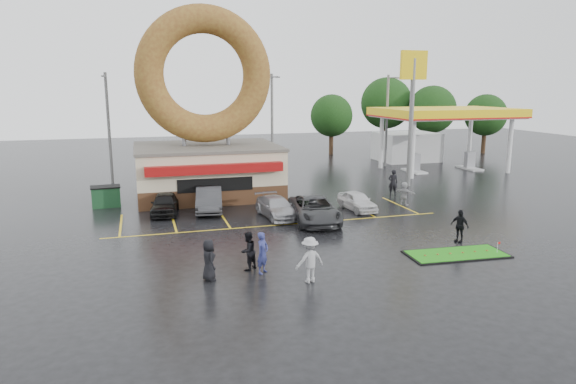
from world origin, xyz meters
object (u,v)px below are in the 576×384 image
object	(u,v)px
person_blue	(263,253)
putting_green	(456,254)
dumpster	(106,197)
car_dgrey	(209,199)
car_silver	(277,207)
donut_shop	(206,135)
shell_sign	(412,93)
person_cameraman	(460,226)
car_white	(357,201)
streetlight_right	(387,118)
streetlight_left	(109,125)
streetlight_mid	(272,121)
gas_station	(428,129)
car_grey	(314,210)
car_black	(165,204)

from	to	relation	value
person_blue	putting_green	distance (m)	9.49
dumpster	car_dgrey	bearing A→B (deg)	-30.18
car_silver	dumpster	bearing A→B (deg)	144.12
donut_shop	shell_sign	distance (m)	16.29
person_cameraman	car_white	bearing A→B (deg)	171.08
streetlight_right	car_dgrey	size ratio (longest dim) A/B	1.93
car_dgrey	person_blue	bearing A→B (deg)	-78.70
streetlight_left	person_cameraman	distance (m)	28.86
streetlight_mid	dumpster	bearing A→B (deg)	-145.19
gas_station	person_cameraman	xyz separation A→B (m)	(-12.11, -23.33, -2.85)
putting_green	person_blue	bearing A→B (deg)	178.50
car_white	putting_green	xyz separation A→B (m)	(0.91, -9.65, -0.57)
donut_shop	car_silver	world-z (taller)	donut_shop
car_grey	putting_green	size ratio (longest dim) A/B	1.10
car_silver	person_blue	xyz separation A→B (m)	(-3.07, -9.16, 0.29)
car_grey	person_cameraman	size ratio (longest dim) A/B	3.16
car_black	dumpster	bearing A→B (deg)	146.51
streetlight_right	car_grey	bearing A→B (deg)	-127.17
car_black	car_white	distance (m)	12.27
car_grey	car_white	xyz separation A→B (m)	(3.62, 1.98, -0.14)
donut_shop	streetlight_right	distance (m)	21.00
streetlight_left	putting_green	world-z (taller)	streetlight_left
streetlight_right	person_blue	distance (m)	32.24
streetlight_left	streetlight_mid	size ratio (longest dim) A/B	1.00
donut_shop	putting_green	size ratio (longest dim) A/B	2.74
car_black	person_blue	distance (m)	12.37
dumpster	putting_green	world-z (taller)	dumpster
shell_sign	streetlight_mid	bearing A→B (deg)	135.27
streetlight_right	dumpster	xyz separation A→B (m)	(-26.04, -10.76, -4.13)
streetlight_right	person_cameraman	bearing A→B (deg)	-108.45
car_dgrey	car_silver	xyz separation A→B (m)	(3.77, -2.76, -0.15)
streetlight_left	car_white	bearing A→B (deg)	-42.68
car_black	putting_green	size ratio (longest dim) A/B	0.80
gas_station	streetlight_mid	distance (m)	16.04
car_silver	person_cameraman	xyz separation A→B (m)	(7.71, -7.63, 0.24)
car_dgrey	putting_green	distance (m)	15.86
streetlight_left	car_dgrey	size ratio (longest dim) A/B	1.93
streetlight_left	putting_green	xyz separation A→B (m)	(16.56, -24.08, -4.74)
car_silver	putting_green	xyz separation A→B (m)	(6.38, -9.41, -0.58)
shell_sign	car_black	xyz separation A→B (m)	(-19.37, -4.05, -6.71)
gas_station	car_grey	distance (m)	25.21
person_blue	car_silver	bearing A→B (deg)	27.72
car_grey	car_white	size ratio (longest dim) A/B	1.50
streetlight_mid	putting_green	xyz separation A→B (m)	(2.56, -25.08, -4.74)
dumpster	donut_shop	bearing A→B (deg)	10.36
streetlight_right	car_dgrey	world-z (taller)	streetlight_right
car_white	putting_green	world-z (taller)	car_white
car_black	person_cameraman	size ratio (longest dim) A/B	2.31
streetlight_left	dumpster	bearing A→B (deg)	-90.23
streetlight_left	car_black	xyz separation A→B (m)	(3.63, -11.96, -4.11)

